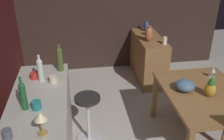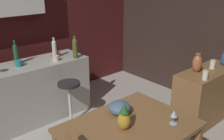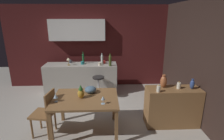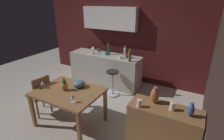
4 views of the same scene
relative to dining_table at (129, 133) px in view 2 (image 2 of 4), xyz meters
The scene contains 19 objects.
wall_kitchen_back 2.69m from the dining_table, 94.65° to the left, with size 5.20×0.33×2.60m.
wall_side_right 2.61m from the dining_table, 18.34° to the left, with size 0.10×4.40×2.60m, color #33231E.
dining_table is the anchor object (origin of this frame).
kitchen_counter 1.97m from the dining_table, 99.63° to the left, with size 2.10×0.60×0.90m, color #B2ADA3.
sideboard_cabinet 1.81m from the dining_table, ahead, with size 1.10×0.44×0.82m, color olive.
bar_stool 1.45m from the dining_table, 81.81° to the left, with size 0.34×0.34×0.68m.
wine_glass_right 0.47m from the dining_table, 37.48° to the right, with size 0.07×0.07×0.15m.
pineapple_centerpiece 0.21m from the dining_table, behind, with size 0.13×0.13×0.27m.
fruit_bowl 0.29m from the dining_table, 70.41° to the left, with size 0.24×0.24×0.14m, color slate.
wine_bottle_green 2.08m from the dining_table, 97.23° to the left, with size 0.06×0.06×0.35m.
wine_bottle_olive 1.84m from the dining_table, 72.72° to the left, with size 0.08×0.08×0.35m.
wine_bottle_clear 1.99m from the dining_table, 81.17° to the left, with size 0.07×0.07×0.32m.
cup_cream 1.83m from the dining_table, 82.34° to the left, with size 0.12×0.09×0.08m.
cup_teal 1.96m from the dining_table, 98.12° to the left, with size 0.13×0.09×0.09m.
cup_red 2.06m from the dining_table, 79.85° to the left, with size 0.13×0.09×0.08m.
pillar_candle_tall 1.90m from the dining_table, ahead, with size 0.08×0.08×0.15m.
pillar_candle_short 1.43m from the dining_table, ahead, with size 0.07×0.07×0.15m.
vase_ceramic_blue 2.16m from the dining_table, ahead, with size 0.09×0.09×0.22m.
vase_copper 1.64m from the dining_table, ahead, with size 0.13×0.13×0.27m.
Camera 2 is at (-1.40, -2.00, 2.12)m, focal length 41.41 mm.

